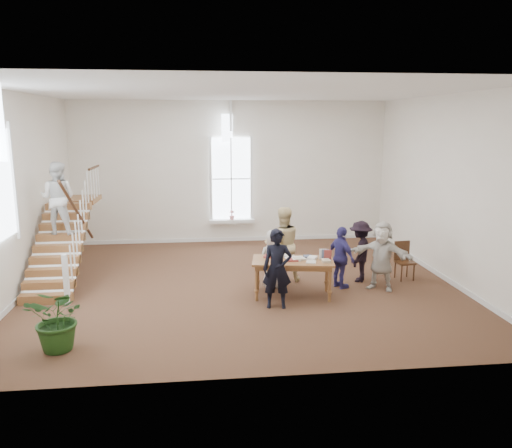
{
  "coord_description": "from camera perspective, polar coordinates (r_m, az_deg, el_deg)",
  "views": [
    {
      "loc": [
        -0.96,
        -11.46,
        3.83
      ],
      "look_at": [
        0.35,
        0.4,
        1.39
      ],
      "focal_mm": 35.0,
      "sensor_mm": 36.0,
      "label": 1
    }
  ],
  "objects": [
    {
      "name": "ground",
      "position": [
        12.12,
        -1.45,
        -6.86
      ],
      "size": [
        10.0,
        10.0,
        0.0
      ],
      "primitive_type": "plane",
      "color": "#472D1C",
      "rests_on": "ground"
    },
    {
      "name": "woman_cluster_a",
      "position": [
        11.81,
        9.7,
        -3.8
      ],
      "size": [
        0.69,
        0.93,
        1.46
      ],
      "primitive_type": "imported",
      "rotation": [
        0.0,
        0.0,
        2.01
      ],
      "color": "navy",
      "rests_on": "ground"
    },
    {
      "name": "room_shell",
      "position": [
        16.24,
        -2.78,
        -0.63
      ],
      "size": [
        10.49,
        10.0,
        10.0
      ],
      "color": "silver",
      "rests_on": "ground"
    },
    {
      "name": "staircase",
      "position": [
        12.86,
        -21.46,
        0.86
      ],
      "size": [
        1.1,
        4.1,
        2.92
      ],
      "color": "brown",
      "rests_on": "ground"
    },
    {
      "name": "side_chair",
      "position": [
        12.92,
        16.5,
        -3.77
      ],
      "size": [
        0.45,
        0.45,
        0.94
      ],
      "rotation": [
        0.0,
        0.0,
        0.11
      ],
      "color": "#391D0F",
      "rests_on": "ground"
    },
    {
      "name": "woman_cluster_b",
      "position": [
        12.4,
        11.8,
        -3.08
      ],
      "size": [
        0.94,
        1.11,
        1.5
      ],
      "primitive_type": "imported",
      "rotation": [
        0.0,
        0.0,
        4.23
      ],
      "color": "black",
      "rests_on": "ground"
    },
    {
      "name": "elderly_woman",
      "position": [
        11.65,
        1.99,
        -4.03
      ],
      "size": [
        0.72,
        0.51,
        1.39
      ],
      "primitive_type": "imported",
      "rotation": [
        0.0,
        0.0,
        3.24
      ],
      "color": "#BCB5AE",
      "rests_on": "ground"
    },
    {
      "name": "library_table",
      "position": [
        11.13,
        4.29,
        -4.53
      ],
      "size": [
        1.9,
        1.15,
        0.9
      ],
      "rotation": [
        0.0,
        0.0,
        -0.15
      ],
      "color": "brown",
      "rests_on": "ground"
    },
    {
      "name": "police_officer",
      "position": [
        10.41,
        2.44,
        -5.14
      ],
      "size": [
        0.66,
        0.47,
        1.68
      ],
      "primitive_type": "imported",
      "rotation": [
        0.0,
        0.0,
        -0.12
      ],
      "color": "black",
      "rests_on": "ground"
    },
    {
      "name": "person_yellow",
      "position": [
        12.12,
        3.06,
        -2.35
      ],
      "size": [
        0.96,
        0.78,
        1.84
      ],
      "primitive_type": "imported",
      "rotation": [
        0.0,
        0.0,
        3.24
      ],
      "color": "beige",
      "rests_on": "ground"
    },
    {
      "name": "floor_plant",
      "position": [
        9.21,
        -21.57,
        -10.02
      ],
      "size": [
        1.26,
        1.18,
        1.14
      ],
      "primitive_type": "imported",
      "rotation": [
        0.0,
        0.0,
        -0.33
      ],
      "color": "#1B3D13",
      "rests_on": "ground"
    },
    {
      "name": "woman_cluster_c",
      "position": [
        11.89,
        14.15,
        -3.54
      ],
      "size": [
        1.49,
        1.24,
        1.6
      ],
      "primitive_type": "imported",
      "rotation": [
        0.0,
        0.0,
        5.67
      ],
      "color": "silver",
      "rests_on": "ground"
    }
  ]
}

